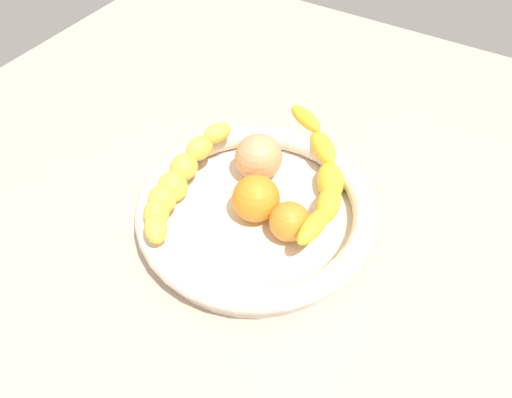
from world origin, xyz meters
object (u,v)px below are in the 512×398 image
fruit_bowl (256,211)px  peach_blush (259,157)px  banana_draped_left (178,181)px  orange_front (289,222)px  orange_mid_left (257,199)px  banana_draped_right (323,174)px

fruit_bowl → peach_blush: bearing=28.4°
fruit_bowl → peach_blush: peach_blush is taller
fruit_bowl → banana_draped_left: 10.97cm
orange_front → orange_mid_left: (0.82, 5.21, 0.53)cm
banana_draped_right → orange_mid_left: orange_mid_left is taller
orange_front → banana_draped_left: bearing=98.0°
banana_draped_left → peach_blush: (9.62, -6.62, -0.12)cm
orange_mid_left → peach_blush: (6.63, 3.69, 0.19)cm
fruit_bowl → peach_blush: 7.98cm
banana_draped_right → orange_front: banana_draped_right is taller
orange_mid_left → peach_blush: bearing=29.1°
banana_draped_right → peach_blush: size_ratio=3.56×
banana_draped_left → banana_draped_right: 19.31cm
orange_front → orange_mid_left: size_ratio=0.83×
banana_draped_left → banana_draped_right: size_ratio=0.97×
orange_mid_left → peach_blush: peach_blush is taller
banana_draped_left → banana_draped_right: bearing=-53.7°
fruit_bowl → banana_draped_right: size_ratio=1.33×
banana_draped_left → orange_mid_left: 10.74cm
fruit_bowl → orange_front: size_ratio=6.05×
banana_draped_right → orange_front: 9.27cm
banana_draped_left → orange_front: banana_draped_left is taller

